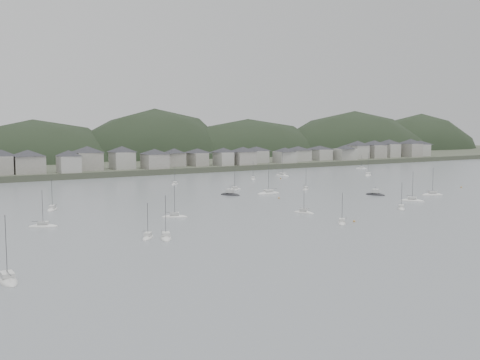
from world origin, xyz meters
TOP-DOWN VIEW (x-y plane):
  - ground at (0.00, 0.00)m, footprint 900.00×900.00m
  - far_shore_land at (0.00, 295.00)m, footprint 900.00×250.00m
  - forested_ridge at (4.83, 269.40)m, footprint 851.55×103.94m
  - waterfront_town at (50.59, 183.34)m, footprint 451.48×28.46m
  - sailboat_lead at (-6.74, 12.32)m, footprint 5.79×6.26m
  - moored_fleet at (-16.37, 69.33)m, footprint 265.12×173.50m
  - motor_launch_near at (44.91, 51.55)m, footprint 5.30×8.17m
  - motor_launch_far at (-1.43, 79.66)m, footprint 6.36×8.72m
  - mooring_buoys at (36.72, 47.61)m, footprint 96.39×131.27m

SIDE VIEW (x-z plane):
  - forested_ridge at x=4.83m, z-range -62.57..40.00m
  - ground at x=0.00m, z-range 0.00..0.00m
  - mooring_buoys at x=36.72m, z-range -0.20..0.50m
  - moored_fleet at x=-16.37m, z-range -6.35..6.71m
  - sailboat_lead at x=-6.74m, z-range -4.26..4.63m
  - motor_launch_far at x=-1.43m, z-range -1.70..2.27m
  - motor_launch_near at x=44.91m, z-range -1.63..2.21m
  - far_shore_land at x=0.00m, z-range 0.00..3.00m
  - waterfront_town at x=50.59m, z-range 2.20..15.12m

